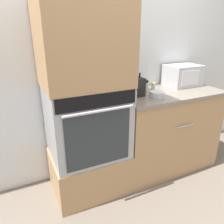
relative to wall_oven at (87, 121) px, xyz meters
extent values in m
plane|color=#6B6056|center=(0.36, -0.30, -0.75)|extent=(12.00, 12.00, 0.00)
cube|color=silver|center=(0.36, 0.33, 0.50)|extent=(8.00, 0.05, 2.50)
cube|color=#A87F56|center=(0.00, 0.00, -0.55)|extent=(0.72, 0.60, 0.41)
cube|color=#9EA0A5|center=(0.00, 0.00, 0.00)|extent=(0.70, 0.59, 0.68)
cube|color=black|center=(0.00, -0.30, 0.28)|extent=(0.67, 0.01, 0.12)
cube|color=#33E54C|center=(0.00, -0.30, 0.28)|extent=(0.09, 0.00, 0.03)
cube|color=#282D33|center=(0.00, -0.30, -0.05)|extent=(0.57, 0.01, 0.50)
cylinder|color=#9EA0A5|center=(0.00, -0.33, 0.21)|extent=(0.59, 0.02, 0.02)
cube|color=#A87F56|center=(0.00, 0.00, 0.69)|extent=(0.72, 0.60, 0.70)
cube|color=#A87F56|center=(0.94, 0.00, -0.31)|extent=(1.15, 0.60, 0.89)
cube|color=slate|center=(0.94, 0.00, 0.16)|extent=(1.17, 0.63, 0.03)
cylinder|color=#B7B7BC|center=(0.94, -0.31, -0.11)|extent=(0.22, 0.01, 0.01)
cube|color=#B2B5BA|center=(1.25, 0.14, 0.29)|extent=(0.39, 0.29, 0.24)
cube|color=silver|center=(1.22, -0.01, 0.29)|extent=(0.24, 0.01, 0.16)
cube|color=black|center=(0.54, 0.01, 0.26)|extent=(0.12, 0.15, 0.18)
cylinder|color=black|center=(0.51, 0.01, 0.38)|extent=(0.02, 0.02, 0.04)
cylinder|color=black|center=(0.54, 0.01, 0.38)|extent=(0.02, 0.02, 0.04)
cylinder|color=black|center=(0.57, 0.01, 0.38)|extent=(0.02, 0.02, 0.04)
cylinder|color=silver|center=(0.69, -0.13, 0.20)|extent=(0.14, 0.14, 0.06)
cylinder|color=brown|center=(0.45, 0.11, 0.21)|extent=(0.04, 0.04, 0.08)
cylinder|color=gold|center=(0.45, 0.11, 0.27)|extent=(0.04, 0.04, 0.02)
cylinder|color=silver|center=(0.46, -0.08, 0.21)|extent=(0.06, 0.06, 0.07)
cylinder|color=gold|center=(0.46, -0.08, 0.25)|extent=(0.05, 0.05, 0.02)
cylinder|color=silver|center=(0.73, 0.11, 0.22)|extent=(0.04, 0.04, 0.09)
cylinder|color=black|center=(0.73, 0.11, 0.28)|extent=(0.03, 0.03, 0.03)
cylinder|color=silver|center=(0.81, 0.10, 0.21)|extent=(0.05, 0.05, 0.07)
cylinder|color=gold|center=(0.81, 0.10, 0.25)|extent=(0.04, 0.04, 0.02)
camera|label=1|loc=(-0.59, -1.79, 0.81)|focal=35.00mm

